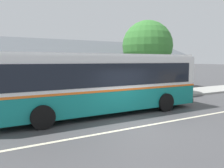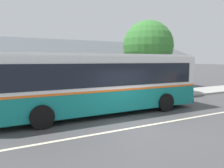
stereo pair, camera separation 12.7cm
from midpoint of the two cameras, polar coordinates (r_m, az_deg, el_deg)
ground_plane at (r=9.56m, az=8.14°, el=-10.91°), size 300.00×300.00×0.00m
sidewalk_far at (r=14.67m, az=-5.89°, el=-4.58°), size 60.00×3.00×0.15m
lane_divider_stripe at (r=9.56m, az=8.14°, el=-10.89°), size 60.00×0.16×0.01m
community_building at (r=21.68m, az=-15.89°, el=3.13°), size 27.39×9.37×5.88m
transit_bus at (r=11.36m, az=-3.25°, el=0.52°), size 11.40×2.81×3.13m
street_tree_primary at (r=18.23m, az=9.50°, el=9.50°), size 4.08×4.08×6.04m
bus_stop_sign at (r=16.77m, az=14.27°, el=2.00°), size 0.36×0.07×2.40m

